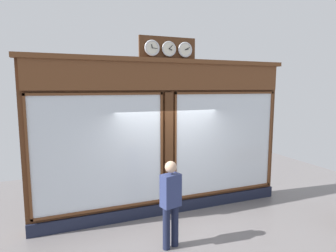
# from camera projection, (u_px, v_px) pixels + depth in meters

# --- Properties ---
(shop_facade) EXTENTS (6.33, 0.42, 4.16)m
(shop_facade) POSITION_uv_depth(u_px,v_px,m) (166.00, 137.00, 6.83)
(shop_facade) COLOR #4C2B16
(shop_facade) RESTS_ON ground_plane
(pedestrian) EXTENTS (0.40, 0.31, 1.69)m
(pedestrian) POSITION_uv_depth(u_px,v_px,m) (171.00, 201.00, 5.36)
(pedestrian) COLOR #191E38
(pedestrian) RESTS_ON ground_plane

